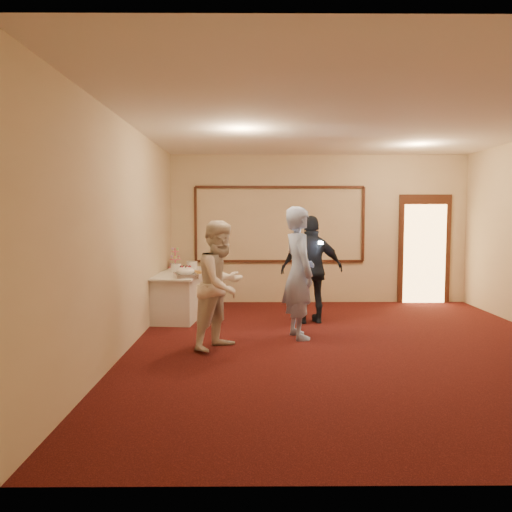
# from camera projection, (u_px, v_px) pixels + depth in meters

# --- Properties ---
(floor) EXTENTS (7.00, 7.00, 0.00)m
(floor) POSITION_uv_depth(u_px,v_px,m) (352.00, 347.00, 6.77)
(floor) COLOR black
(floor) RESTS_ON ground
(room_walls) EXTENTS (6.04, 7.04, 3.02)m
(room_walls) POSITION_uv_depth(u_px,v_px,m) (354.00, 197.00, 6.60)
(room_walls) COLOR beige
(room_walls) RESTS_ON floor
(wall_molding) EXTENTS (3.45, 0.04, 1.55)m
(wall_molding) POSITION_uv_depth(u_px,v_px,m) (280.00, 224.00, 10.09)
(wall_molding) COLOR #351B10
(wall_molding) RESTS_ON room_walls
(doorway) EXTENTS (1.05, 0.07, 2.20)m
(doorway) POSITION_uv_depth(u_px,v_px,m) (424.00, 250.00, 10.14)
(doorway) COLOR #351B10
(doorway) RESTS_ON floor
(buffet_table) EXTENTS (1.02, 2.16, 0.77)m
(buffet_table) POSITION_uv_depth(u_px,v_px,m) (183.00, 293.00, 8.91)
(buffet_table) COLOR silver
(buffet_table) RESTS_ON floor
(pavlova_tray) EXTENTS (0.46, 0.53, 0.18)m
(pavlova_tray) POSITION_uv_depth(u_px,v_px,m) (186.00, 273.00, 8.11)
(pavlova_tray) COLOR silver
(pavlova_tray) RESTS_ON buffet_table
(cupcake_stand) EXTENTS (0.28, 0.28, 0.42)m
(cupcake_stand) POSITION_uv_depth(u_px,v_px,m) (175.00, 260.00, 9.68)
(cupcake_stand) COLOR #ED6084
(cupcake_stand) RESTS_ON buffet_table
(plate_stack_a) EXTENTS (0.19, 0.19, 0.15)m
(plate_stack_a) POSITION_uv_depth(u_px,v_px,m) (176.00, 268.00, 8.83)
(plate_stack_a) COLOR white
(plate_stack_a) RESTS_ON buffet_table
(plate_stack_b) EXTENTS (0.21, 0.21, 0.17)m
(plate_stack_b) POSITION_uv_depth(u_px,v_px,m) (192.00, 266.00, 9.14)
(plate_stack_b) COLOR white
(plate_stack_b) RESTS_ON buffet_table
(tart) EXTENTS (0.29, 0.29, 0.06)m
(tart) POSITION_uv_depth(u_px,v_px,m) (194.00, 273.00, 8.57)
(tart) COLOR white
(tart) RESTS_ON buffet_table
(man) EXTENTS (0.61, 0.78, 1.90)m
(man) POSITION_uv_depth(u_px,v_px,m) (299.00, 273.00, 7.20)
(man) COLOR #98B6F6
(man) RESTS_ON floor
(woman) EXTENTS (1.00, 1.05, 1.71)m
(woman) POSITION_uv_depth(u_px,v_px,m) (221.00, 285.00, 6.62)
(woman) COLOR white
(woman) RESTS_ON floor
(guest) EXTENTS (1.09, 0.57, 1.78)m
(guest) POSITION_uv_depth(u_px,v_px,m) (312.00, 269.00, 8.23)
(guest) COLOR black
(guest) RESTS_ON floor
(camera_flash) EXTENTS (0.08, 0.06, 0.05)m
(camera_flash) POSITION_uv_depth(u_px,v_px,m) (321.00, 243.00, 7.95)
(camera_flash) COLOR white
(camera_flash) RESTS_ON guest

